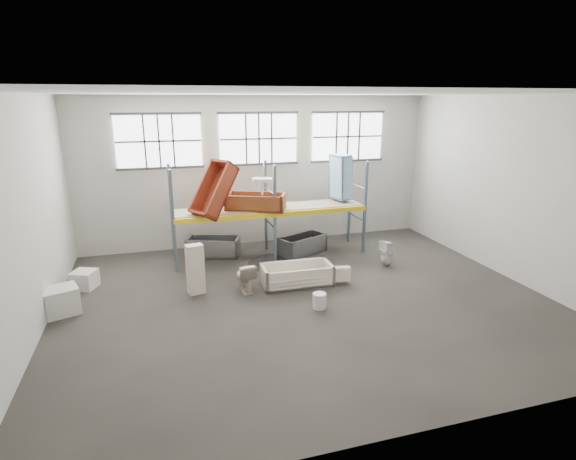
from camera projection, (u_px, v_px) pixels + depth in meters
name	position (u px, v px, depth m)	size (l,w,h in m)	color
floor	(305.00, 301.00, 11.40)	(12.00, 10.00, 0.10)	#413E38
ceiling	(307.00, 90.00, 9.98)	(12.00, 10.00, 0.10)	silver
wall_back	(259.00, 171.00, 15.34)	(12.00, 0.10, 5.00)	beige
wall_front	(426.00, 282.00, 6.04)	(12.00, 0.10, 5.00)	beige
wall_left	(21.00, 221.00, 9.05)	(0.10, 10.00, 5.00)	#A7A69B
wall_right	(515.00, 189.00, 12.33)	(0.10, 10.00, 5.00)	#B9B8AC
window_left	(159.00, 141.00, 14.06)	(2.60, 0.04, 1.60)	white
window_mid	(259.00, 139.00, 14.93)	(2.60, 0.04, 1.60)	white
window_right	(348.00, 137.00, 15.80)	(2.60, 0.04, 1.60)	white
rack_upright_la	(173.00, 222.00, 12.83)	(0.08, 0.08, 3.00)	slate
rack_upright_lb	(172.00, 212.00, 13.93)	(0.08, 0.08, 3.00)	slate
rack_upright_ma	(275.00, 214.00, 13.64)	(0.08, 0.08, 3.00)	slate
rack_upright_mb	(266.00, 206.00, 14.75)	(0.08, 0.08, 3.00)	slate
rack_upright_ra	(365.00, 208.00, 14.46)	(0.08, 0.08, 3.00)	slate
rack_upright_rb	(350.00, 200.00, 15.56)	(0.08, 0.08, 3.00)	slate
rack_beam_front	(275.00, 214.00, 13.64)	(6.00, 0.10, 0.14)	yellow
rack_beam_back	(266.00, 206.00, 14.75)	(6.00, 0.10, 0.14)	yellow
shelf_deck	(270.00, 208.00, 14.17)	(5.90, 1.10, 0.03)	gray
wet_patch	(277.00, 263.00, 13.88)	(1.80, 1.80, 0.00)	black
bathtub_beige	(297.00, 275.00, 12.21)	(1.90, 0.89, 0.56)	beige
cistern_spare	(342.00, 274.00, 12.28)	(0.41, 0.20, 0.39)	#F0DEC6
sink_in_tub	(314.00, 280.00, 12.16)	(0.44, 0.44, 0.15)	beige
toilet_beige	(245.00, 277.00, 11.79)	(0.43, 0.76, 0.77)	beige
cistern_tall	(195.00, 269.00, 11.55)	(0.43, 0.28, 1.32)	beige
toilet_white	(387.00, 253.00, 13.57)	(0.36, 0.37, 0.80)	white
steel_tub_left	(213.00, 247.00, 14.46)	(1.65, 0.77, 0.60)	#A0A1A6
steel_tub_right	(302.00, 244.00, 14.73)	(1.58, 0.74, 0.58)	#999BA0
rust_tub_flat	(256.00, 202.00, 13.86)	(1.79, 0.84, 0.50)	brown
rust_tub_tilted	(214.00, 190.00, 13.28)	(1.76, 0.82, 0.49)	maroon
sink_on_shelf	(262.00, 194.00, 13.66)	(0.60, 0.47, 0.54)	white
blue_tub_upright	(340.00, 177.00, 14.80)	(1.47, 0.69, 0.41)	#8BB1D0
bucket	(319.00, 301.00, 10.84)	(0.33, 0.33, 0.38)	silver
carton_near	(61.00, 301.00, 10.54)	(0.75, 0.64, 0.64)	silver
carton_far	(84.00, 279.00, 12.00)	(0.57, 0.57, 0.47)	silver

